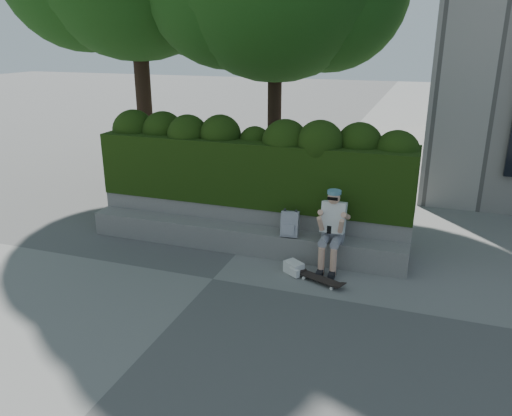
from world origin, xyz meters
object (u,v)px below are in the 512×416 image
at_px(backpack_plaid, 290,224).
at_px(backpack_ground, 294,268).
at_px(skateboard, 320,279).
at_px(person, 332,226).

height_order(backpack_plaid, backpack_ground, backpack_plaid).
height_order(skateboard, backpack_ground, backpack_ground).
xyz_separation_m(person, backpack_plaid, (-0.76, 0.08, -0.08)).
bearing_deg(skateboard, person, 108.40).
bearing_deg(skateboard, backpack_plaid, 158.03).
height_order(skateboard, backpack_plaid, backpack_plaid).
bearing_deg(person, backpack_plaid, 173.88).
relative_size(skateboard, backpack_plaid, 1.76).
bearing_deg(backpack_ground, backpack_plaid, 149.12).
distance_m(person, backpack_ground, 0.94).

